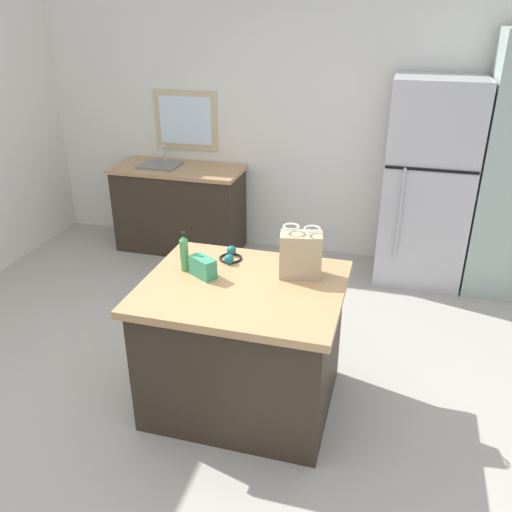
% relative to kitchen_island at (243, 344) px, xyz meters
% --- Properties ---
extents(ground, '(6.53, 6.53, 0.00)m').
position_rel_kitchen_island_xyz_m(ground, '(-0.18, -0.15, -0.44)').
color(ground, '#ADA89E').
extents(back_wall, '(5.44, 0.13, 2.72)m').
position_rel_kitchen_island_xyz_m(back_wall, '(-0.19, 2.54, 0.92)').
color(back_wall, silver).
rests_on(back_wall, ground).
extents(kitchen_island, '(1.20, 0.99, 0.87)m').
position_rel_kitchen_island_xyz_m(kitchen_island, '(0.00, 0.00, 0.00)').
color(kitchen_island, '#33281E').
rests_on(kitchen_island, ground).
extents(refrigerator, '(0.76, 0.67, 1.84)m').
position_rel_kitchen_island_xyz_m(refrigerator, '(1.08, 2.14, 0.48)').
color(refrigerator, '#B7B7BC').
rests_on(refrigerator, ground).
extents(tall_cabinet, '(0.47, 0.59, 2.22)m').
position_rel_kitchen_island_xyz_m(tall_cabinet, '(1.71, 2.15, 0.67)').
color(tall_cabinet, '#9EB2A8').
rests_on(tall_cabinet, ground).
extents(sink_counter, '(1.32, 0.60, 1.07)m').
position_rel_kitchen_island_xyz_m(sink_counter, '(-1.35, 2.18, 0.02)').
color(sink_counter, '#33281E').
rests_on(sink_counter, ground).
extents(shopping_bag, '(0.27, 0.19, 0.32)m').
position_rel_kitchen_island_xyz_m(shopping_bag, '(0.31, 0.20, 0.57)').
color(shopping_bag, tan).
rests_on(shopping_bag, kitchen_island).
extents(small_box, '(0.19, 0.16, 0.13)m').
position_rel_kitchen_island_xyz_m(small_box, '(-0.26, 0.03, 0.49)').
color(small_box, '#388E66').
rests_on(small_box, kitchen_island).
extents(bottle, '(0.05, 0.05, 0.26)m').
position_rel_kitchen_island_xyz_m(bottle, '(-0.40, 0.09, 0.55)').
color(bottle, '#4C9956').
rests_on(bottle, kitchen_island).
extents(ear_defenders, '(0.18, 0.20, 0.06)m').
position_rel_kitchen_island_xyz_m(ear_defenders, '(-0.18, 0.31, 0.45)').
color(ear_defenders, black).
rests_on(ear_defenders, kitchen_island).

